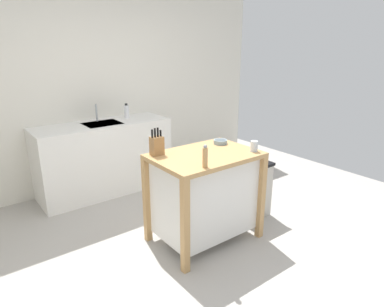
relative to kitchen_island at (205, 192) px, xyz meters
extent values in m
plane|color=#ADA8A0|center=(-0.16, -0.18, -0.50)|extent=(6.15, 6.15, 0.00)
cube|color=silver|center=(-0.16, 2.03, 0.80)|extent=(5.15, 0.10, 2.60)
cube|color=tan|center=(0.00, 0.00, 0.37)|extent=(0.98, 0.68, 0.04)
cube|color=white|center=(0.00, 0.00, -0.02)|extent=(0.88, 0.58, 0.75)
cube|color=tan|center=(-0.46, -0.31, -0.07)|extent=(0.06, 0.06, 0.85)
cube|color=tan|center=(0.46, -0.31, -0.07)|extent=(0.06, 0.06, 0.85)
cube|color=tan|center=(-0.46, 0.31, -0.07)|extent=(0.06, 0.06, 0.85)
cube|color=tan|center=(0.46, 0.31, -0.07)|extent=(0.06, 0.06, 0.85)
cube|color=#9E7042|center=(-0.37, 0.24, 0.48)|extent=(0.11, 0.09, 0.17)
cylinder|color=black|center=(-0.42, 0.24, 0.60)|extent=(0.02, 0.02, 0.07)
cylinder|color=black|center=(-0.39, 0.24, 0.60)|extent=(0.02, 0.02, 0.08)
cylinder|color=black|center=(-0.36, 0.24, 0.60)|extent=(0.02, 0.02, 0.08)
cylinder|color=black|center=(-0.33, 0.24, 0.59)|extent=(0.02, 0.02, 0.06)
cylinder|color=gray|center=(0.33, 0.16, 0.41)|extent=(0.14, 0.14, 0.04)
cylinder|color=#49555B|center=(0.33, 0.16, 0.43)|extent=(0.11, 0.11, 0.01)
cylinder|color=silver|center=(0.41, -0.22, 0.44)|extent=(0.07, 0.07, 0.10)
cylinder|color=tan|center=(-0.23, -0.28, 0.47)|extent=(0.04, 0.04, 0.17)
sphere|color=#99999E|center=(-0.23, -0.28, 0.57)|extent=(0.03, 0.03, 0.03)
cube|color=#B7B2A8|center=(0.73, 0.04, -0.20)|extent=(0.34, 0.26, 0.60)
cube|color=black|center=(0.73, 0.04, 0.12)|extent=(0.36, 0.28, 0.03)
cube|color=white|center=(-0.29, 1.68, -0.04)|extent=(1.68, 0.60, 0.91)
cube|color=silver|center=(-0.29, 1.66, 0.40)|extent=(0.44, 0.36, 0.03)
cylinder|color=#B7BCC1|center=(-0.29, 1.82, 0.53)|extent=(0.02, 0.02, 0.22)
cylinder|color=white|center=(0.10, 1.76, 0.50)|extent=(0.06, 0.06, 0.17)
cylinder|color=black|center=(0.10, 1.76, 0.60)|extent=(0.04, 0.04, 0.02)
camera|label=1|loc=(-1.90, -2.29, 1.36)|focal=31.58mm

